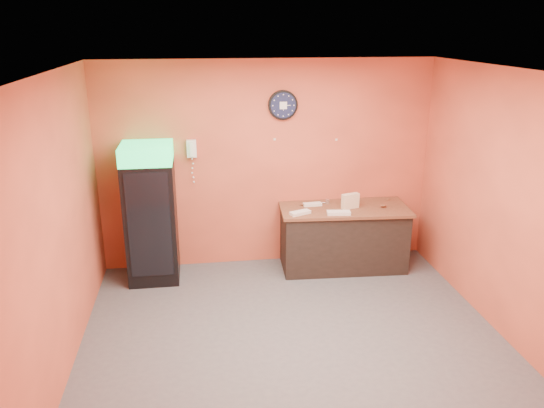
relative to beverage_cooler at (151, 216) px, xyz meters
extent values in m
plane|color=#47474C|center=(1.56, -1.61, -0.88)|extent=(4.50, 4.50, 0.00)
cube|color=#E05E3F|center=(1.56, 0.39, 0.52)|extent=(4.50, 0.02, 2.80)
cube|color=#E05E3F|center=(-0.69, -1.61, 0.52)|extent=(0.02, 4.00, 2.80)
cube|color=#E05E3F|center=(3.81, -1.61, 0.52)|extent=(0.02, 4.00, 2.80)
cube|color=white|center=(1.56, -1.61, 1.92)|extent=(4.50, 4.00, 0.02)
cube|color=black|center=(0.00, 0.04, -0.09)|extent=(0.64, 0.64, 1.58)
cube|color=#1BEC69|center=(0.00, 0.04, 0.81)|extent=(0.64, 0.64, 0.23)
cube|color=black|center=(0.00, -0.28, -0.02)|extent=(0.52, 0.02, 1.36)
cube|color=black|center=(2.55, 0.02, -0.47)|extent=(1.69, 0.82, 0.83)
cylinder|color=black|center=(1.76, 0.37, 1.32)|extent=(0.39, 0.05, 0.39)
cylinder|color=#0F1433|center=(1.76, 0.34, 1.32)|extent=(0.33, 0.01, 0.33)
cube|color=white|center=(1.76, 0.33, 1.32)|extent=(0.09, 0.00, 0.09)
cube|color=white|center=(0.55, 0.35, 0.78)|extent=(0.13, 0.07, 0.23)
cube|color=white|center=(0.55, 0.30, 0.78)|extent=(0.05, 0.04, 0.19)
cube|color=brown|center=(2.55, 0.02, -0.03)|extent=(1.77, 0.92, 0.04)
cube|color=beige|center=(2.62, -0.03, 0.01)|extent=(0.25, 0.14, 0.05)
cube|color=beige|center=(2.62, -0.03, 0.06)|extent=(0.25, 0.14, 0.05)
cube|color=beige|center=(2.62, -0.03, 0.11)|extent=(0.25, 0.14, 0.05)
cube|color=beige|center=(2.62, -0.03, 0.16)|extent=(0.25, 0.14, 0.05)
cube|color=silver|center=(1.91, -0.17, 0.01)|extent=(0.30, 0.20, 0.04)
cube|color=silver|center=(2.40, -0.25, 0.01)|extent=(0.31, 0.15, 0.04)
cube|color=silver|center=(2.14, 0.15, 0.00)|extent=(0.26, 0.12, 0.04)
cylinder|color=silver|center=(2.37, 0.21, 0.02)|extent=(0.06, 0.06, 0.06)
camera|label=1|loc=(0.62, -6.52, 2.31)|focal=35.00mm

